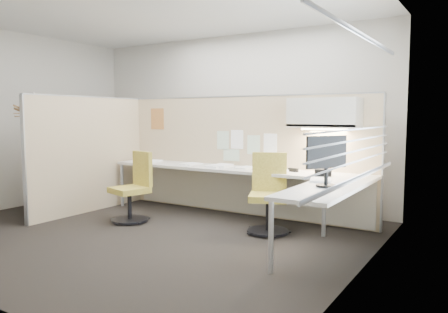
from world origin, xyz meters
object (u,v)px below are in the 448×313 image
Objects in this scene: chair_left at (134,189)px; chair_right at (269,196)px; monitor at (326,158)px; phone at (323,171)px; desk at (248,180)px.

chair_left is 1.91m from chair_right.
chair_left is at bearing 120.72° from monitor.
phone is at bearing 5.48° from chair_right.
desk is 4.17× the size of chair_left.
desk is 1.64m from monitor.
monitor is (1.37, -0.79, 0.44)m from desk.
desk is at bearing 91.43° from monitor.
phone is at bearing 33.91° from chair_left.
phone is at bearing 2.40° from desk.
phone is at bearing 52.76° from monitor.
monitor reaches higher than chair_right.
desk is 0.55m from chair_right.
desk is 4.05× the size of chair_right.
monitor is (2.77, -0.04, 0.59)m from chair_left.
monitor is at bearing 15.03° from chair_left.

